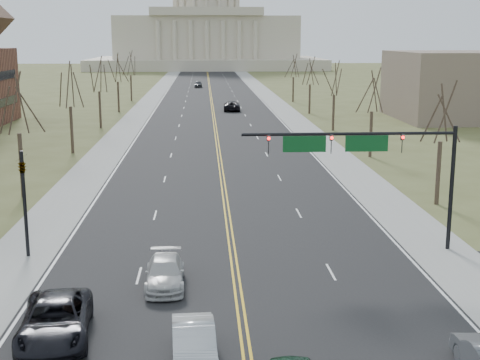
{
  "coord_description": "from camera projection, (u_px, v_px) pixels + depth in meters",
  "views": [
    {
      "loc": [
        -1.57,
        -22.87,
        12.03
      ],
      "look_at": [
        0.74,
        19.32,
        3.0
      ],
      "focal_mm": 50.0,
      "sensor_mm": 36.0,
      "label": 1
    }
  ],
  "objects": [
    {
      "name": "car_far_sb",
      "position": [
        198.0,
        84.0,
        163.9
      ],
      "size": [
        1.94,
        4.61,
        1.56
      ],
      "primitive_type": "imported",
      "rotation": [
        0.0,
        0.0,
        -0.02
      ],
      "color": "#43454A",
      "rests_on": "road"
    },
    {
      "name": "tree_r_1",
      "position": [
        373.0,
        93.0,
        67.35
      ],
      "size": [
        3.74,
        3.74,
        8.5
      ],
      "color": "#392921",
      "rests_on": "ground"
    },
    {
      "name": "car_sb_inner_lead",
      "position": [
        194.0,
        345.0,
        24.98
      ],
      "size": [
        1.86,
        4.67,
        1.51
      ],
      "primitive_type": "imported",
      "rotation": [
        0.0,
        0.0,
        0.06
      ],
      "color": "#B3B7BB",
      "rests_on": "road"
    },
    {
      "name": "tree_l_0",
      "position": [
        17.0,
        107.0,
        49.99
      ],
      "size": [
        3.96,
        3.96,
        9.0
      ],
      "color": "#392921",
      "rests_on": "ground"
    },
    {
      "name": "road",
      "position": [
        211.0,
        99.0,
        132.34
      ],
      "size": [
        20.0,
        380.0,
        0.01
      ],
      "primitive_type": "cube",
      "color": "black",
      "rests_on": "ground"
    },
    {
      "name": "edge_line_left",
      "position": [
        162.0,
        100.0,
        131.81
      ],
      "size": [
        0.15,
        380.0,
        0.01
      ],
      "primitive_type": "cube",
      "color": "silver",
      "rests_on": "road"
    },
    {
      "name": "tree_r_4",
      "position": [
        293.0,
        67.0,
        125.94
      ],
      "size": [
        3.74,
        3.74,
        8.5
      ],
      "color": "#392921",
      "rests_on": "ground"
    },
    {
      "name": "car_sb_inner_second",
      "position": [
        165.0,
        273.0,
        32.86
      ],
      "size": [
        2.01,
        4.68,
        1.34
      ],
      "primitive_type": "imported",
      "rotation": [
        0.0,
        0.0,
        0.03
      ],
      "color": "#B6B6B6",
      "rests_on": "road"
    },
    {
      "name": "capitol",
      "position": [
        207.0,
        32.0,
        265.98
      ],
      "size": [
        90.0,
        60.0,
        50.0
      ],
      "color": "#BDB89D",
      "rests_on": "ground"
    },
    {
      "name": "tree_r_2",
      "position": [
        334.0,
        80.0,
        86.88
      ],
      "size": [
        3.74,
        3.74,
        8.5
      ],
      "color": "#392921",
      "rests_on": "ground"
    },
    {
      "name": "cross_road",
      "position": [
        240.0,
        304.0,
        30.79
      ],
      "size": [
        120.0,
        14.0,
        0.01
      ],
      "primitive_type": "cube",
      "color": "black",
      "rests_on": "ground"
    },
    {
      "name": "tree_l_1",
      "position": [
        69.0,
        87.0,
        69.52
      ],
      "size": [
        3.96,
        3.96,
        9.0
      ],
      "color": "#392921",
      "rests_on": "ground"
    },
    {
      "name": "edge_line_right",
      "position": [
        261.0,
        99.0,
        132.86
      ],
      "size": [
        0.15,
        380.0,
        0.01
      ],
      "primitive_type": "cube",
      "color": "silver",
      "rests_on": "road"
    },
    {
      "name": "tree_r_0",
      "position": [
        442.0,
        116.0,
        47.82
      ],
      "size": [
        3.74,
        3.74,
        8.5
      ],
      "color": "#392921",
      "rests_on": "ground"
    },
    {
      "name": "tree_r_3",
      "position": [
        310.0,
        73.0,
        106.41
      ],
      "size": [
        3.74,
        3.74,
        8.5
      ],
      "color": "#392921",
      "rests_on": "ground"
    },
    {
      "name": "car_sb_outer_lead",
      "position": [
        55.0,
        321.0,
        26.98
      ],
      "size": [
        3.31,
        6.15,
        1.64
      ],
      "primitive_type": "imported",
      "rotation": [
        0.0,
        0.0,
        0.1
      ],
      "color": "black",
      "rests_on": "road"
    },
    {
      "name": "signal_mast",
      "position": [
        365.0,
        152.0,
        37.3
      ],
      "size": [
        12.12,
        0.44,
        7.2
      ],
      "color": "black",
      "rests_on": "ground"
    },
    {
      "name": "tree_l_3",
      "position": [
        117.0,
        69.0,
        108.58
      ],
      "size": [
        3.96,
        3.96,
        9.0
      ],
      "color": "#392921",
      "rests_on": "ground"
    },
    {
      "name": "center_line",
      "position": [
        211.0,
        99.0,
        132.34
      ],
      "size": [
        0.42,
        380.0,
        0.01
      ],
      "primitive_type": "cube",
      "color": "gold",
      "rests_on": "road"
    },
    {
      "name": "car_far_nb",
      "position": [
        232.0,
        106.0,
        111.86
      ],
      "size": [
        2.83,
        5.85,
        1.6
      ],
      "primitive_type": "imported",
      "rotation": [
        0.0,
        0.0,
        3.11
      ],
      "color": "black",
      "rests_on": "road"
    },
    {
      "name": "tree_l_2",
      "position": [
        99.0,
        76.0,
        89.05
      ],
      "size": [
        3.96,
        3.96,
        9.0
      ],
      "color": "#392921",
      "rests_on": "ground"
    },
    {
      "name": "bldg_right_mass",
      "position": [
        480.0,
        85.0,
        100.23
      ],
      "size": [
        25.0,
        20.0,
        10.0
      ],
      "primitive_type": "cube",
      "color": "#746152",
      "rests_on": "ground"
    },
    {
      "name": "signal_left",
      "position": [
        24.0,
        192.0,
        36.72
      ],
      "size": [
        0.32,
        0.36,
        6.0
      ],
      "color": "black",
      "rests_on": "ground"
    },
    {
      "name": "sidewalk_left",
      "position": [
        150.0,
        100.0,
        131.69
      ],
      "size": [
        4.0,
        380.0,
        0.03
      ],
      "primitive_type": "cube",
      "color": "gray",
      "rests_on": "ground"
    },
    {
      "name": "sidewalk_right",
      "position": [
        271.0,
        99.0,
        132.98
      ],
      "size": [
        4.0,
        380.0,
        0.03
      ],
      "primitive_type": "cube",
      "color": "gray",
      "rests_on": "ground"
    },
    {
      "name": "tree_l_4",
      "position": [
        130.0,
        65.0,
        128.11
      ],
      "size": [
        3.96,
        3.96,
        9.0
      ],
      "color": "#392921",
      "rests_on": "ground"
    }
  ]
}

